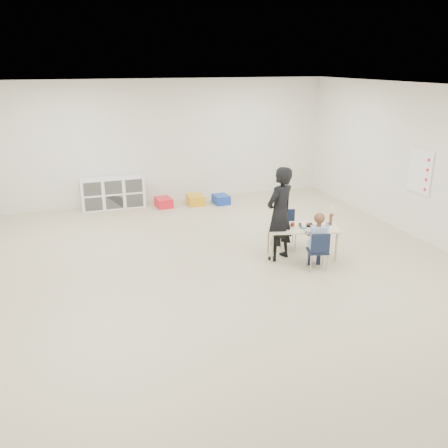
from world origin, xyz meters
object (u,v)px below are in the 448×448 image
object	(u,v)px
child	(318,239)
adult	(280,214)
table	(301,242)
cubby_shelf	(113,193)
chair_near	(318,250)

from	to	relation	value
child	adult	bearing A→B (deg)	139.82
table	cubby_shelf	distance (m)	4.77
table	child	distance (m)	0.59
chair_near	adult	bearing A→B (deg)	139.82
chair_near	child	distance (m)	0.19
child	cubby_shelf	world-z (taller)	child
table	chair_near	size ratio (longest dim) A/B	2.00
adult	chair_near	bearing A→B (deg)	97.67
table	cubby_shelf	world-z (taller)	cubby_shelf
table	adult	xyz separation A→B (m)	(-0.40, 0.06, 0.51)
chair_near	child	bearing A→B (deg)	0.00
chair_near	cubby_shelf	distance (m)	5.22
child	chair_near	bearing A→B (deg)	0.00
child	adult	distance (m)	0.77
table	chair_near	bearing A→B (deg)	-73.76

